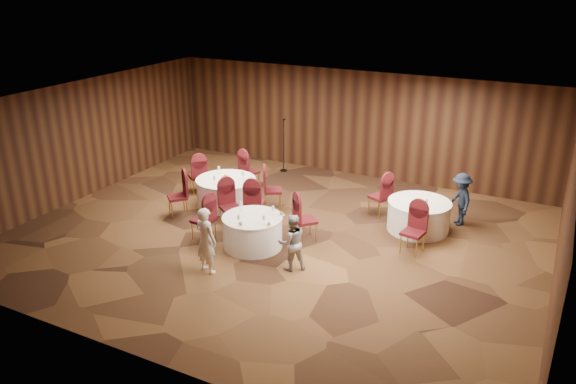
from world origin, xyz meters
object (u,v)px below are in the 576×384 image
at_px(table_left, 226,192).
at_px(table_main, 253,232).
at_px(mic_stand, 284,156).
at_px(woman_a, 206,240).
at_px(table_right, 419,216).
at_px(man_c, 461,199).
at_px(woman_b, 292,242).

bearing_deg(table_left, table_main, -44.06).
xyz_separation_m(mic_stand, woman_a, (1.52, -6.41, 0.23)).
height_order(table_right, man_c, man_c).
bearing_deg(table_main, table_right, 39.60).
xyz_separation_m(table_left, table_right, (5.02, 0.77, 0.00)).
distance_m(table_main, table_left, 2.62).
xyz_separation_m(table_right, man_c, (0.82, 0.79, 0.29)).
relative_size(table_right, man_c, 1.13).
xyz_separation_m(table_main, man_c, (3.96, 3.39, 0.29)).
relative_size(mic_stand, woman_a, 1.16).
relative_size(table_main, table_right, 0.91).
xyz_separation_m(mic_stand, woman_b, (3.05, -5.52, 0.13)).
height_order(table_main, table_right, same).
height_order(table_left, woman_a, woman_a).
relative_size(table_left, woman_a, 1.10).
bearing_deg(table_right, woman_a, -130.28).
relative_size(mic_stand, woman_b, 1.35).
height_order(woman_a, man_c, woman_a).
relative_size(table_right, woman_b, 1.21).
bearing_deg(table_right, mic_stand, 154.14).
distance_m(woman_a, man_c, 6.41).
bearing_deg(man_c, table_main, -80.45).
bearing_deg(mic_stand, table_left, -91.73).
distance_m(table_main, table_right, 4.07).
relative_size(table_main, mic_stand, 0.82).
bearing_deg(woman_a, mic_stand, -64.06).
height_order(woman_b, man_c, man_c).
relative_size(table_left, woman_b, 1.28).
relative_size(table_main, man_c, 1.03).
bearing_deg(man_c, mic_stand, -136.56).
relative_size(mic_stand, man_c, 1.26).
xyz_separation_m(table_left, man_c, (5.84, 1.57, 0.29)).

